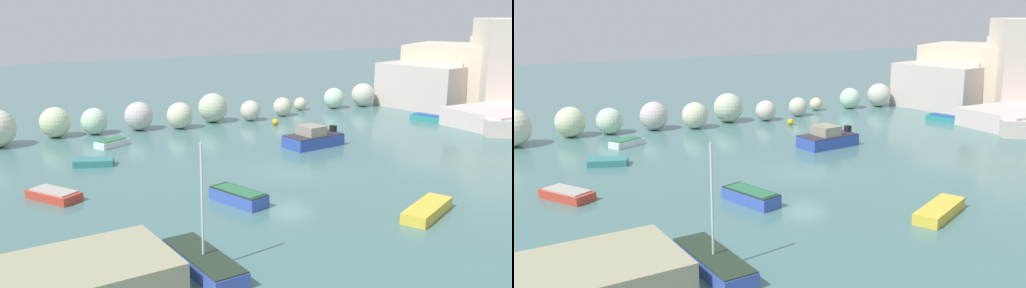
% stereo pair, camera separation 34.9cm
% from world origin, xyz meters
% --- Properties ---
extents(cove_water, '(160.00, 160.00, 0.00)m').
position_xyz_m(cove_water, '(0.00, 0.00, 0.00)').
color(cove_water, slate).
rests_on(cove_water, ground).
extents(cliff_headland_right, '(23.43, 23.64, 8.90)m').
position_xyz_m(cliff_headland_right, '(31.31, 10.21, 2.83)').
color(cliff_headland_right, beige).
rests_on(cliff_headland_right, ground).
extents(rock_breakwater, '(42.52, 4.03, 2.77)m').
position_xyz_m(rock_breakwater, '(0.05, 16.97, 1.14)').
color(rock_breakwater, beige).
rests_on(rock_breakwater, ground).
extents(stone_dock, '(6.22, 4.73, 1.16)m').
position_xyz_m(stone_dock, '(-14.69, -8.99, 0.58)').
color(stone_dock, '#9C9976').
rests_on(stone_dock, ground).
extents(channel_buoy, '(0.55, 0.55, 0.55)m').
position_xyz_m(channel_buoy, '(7.09, 13.21, 0.27)').
color(channel_buoy, gold).
rests_on(channel_buoy, cove_water).
extents(moored_boat_0, '(2.66, 3.26, 0.54)m').
position_xyz_m(moored_boat_0, '(-13.68, 2.16, 0.26)').
color(moored_boat_0, '#C83F2E').
rests_on(moored_boat_0, cove_water).
extents(moored_boat_1, '(4.42, 2.58, 1.58)m').
position_xyz_m(moored_boat_1, '(5.38, 5.22, 0.60)').
color(moored_boat_1, '#314DAF').
rests_on(moored_boat_1, cove_water).
extents(moored_boat_2, '(2.75, 2.12, 0.52)m').
position_xyz_m(moored_boat_2, '(-7.47, 12.57, 0.25)').
color(moored_boat_2, white).
rests_on(moored_boat_2, cove_water).
extents(moored_boat_3, '(2.76, 2.04, 0.43)m').
position_xyz_m(moored_boat_3, '(-10.03, 7.92, 0.21)').
color(moored_boat_3, teal).
rests_on(moored_boat_3, cove_water).
extents(moored_boat_4, '(1.67, 4.72, 5.15)m').
position_xyz_m(moored_boat_4, '(-10.37, -9.63, 0.36)').
color(moored_boat_4, '#3C53B4').
rests_on(moored_boat_4, cove_water).
extents(moored_boat_6, '(1.88, 3.35, 0.54)m').
position_xyz_m(moored_boat_6, '(20.02, 7.96, 0.26)').
color(moored_boat_6, teal).
rests_on(moored_boat_6, cove_water).
extents(moored_boat_7, '(4.08, 2.77, 0.55)m').
position_xyz_m(moored_boat_7, '(1.84, -9.54, 0.28)').
color(moored_boat_7, gold).
rests_on(moored_boat_7, cove_water).
extents(moored_boat_8, '(2.09, 3.50, 0.72)m').
position_xyz_m(moored_boat_8, '(-5.39, -3.27, 0.38)').
color(moored_boat_8, '#3C5ABE').
rests_on(moored_boat_8, cove_water).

